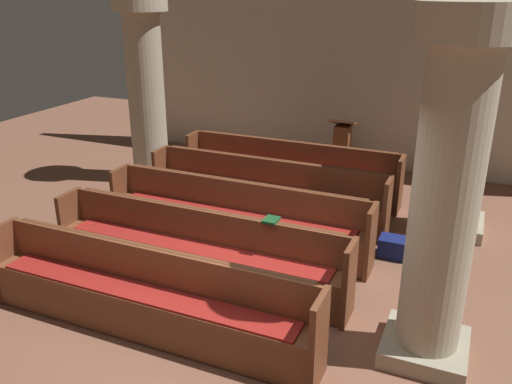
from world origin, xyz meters
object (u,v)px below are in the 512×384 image
(pew_row_3, at_px, (196,247))
(pew_row_1, at_px, (265,188))
(lectern, at_px, (341,152))
(kneeler_box_navy, at_px, (396,248))
(hymn_book, at_px, (271,220))
(pew_row_4, at_px, (144,292))
(pew_row_0, at_px, (289,167))
(pillar_far_side, at_px, (146,87))
(pew_row_2, at_px, (235,214))
(pillar_aisle_rear, at_px, (446,193))
(pillar_aisle_side, at_px, (467,116))

(pew_row_3, bearing_deg, pew_row_1, 90.00)
(lectern, relative_size, kneeler_box_navy, 2.49)
(lectern, bearing_deg, hymn_book, -85.63)
(pew_row_4, bearing_deg, lectern, 84.56)
(pew_row_0, height_order, pillar_far_side, pillar_far_side)
(pew_row_2, height_order, pillar_aisle_rear, pillar_aisle_rear)
(pillar_aisle_rear, bearing_deg, pew_row_3, 173.92)
(pillar_far_side, xyz_separation_m, kneeler_box_navy, (4.70, -1.32, -1.57))
(pew_row_4, relative_size, pillar_aisle_side, 1.15)
(pew_row_2, distance_m, pew_row_4, 2.13)
(lectern, bearing_deg, kneeler_box_navy, -62.31)
(pillar_aisle_rear, bearing_deg, kneeler_box_navy, 107.52)
(pew_row_3, bearing_deg, kneeler_box_navy, 38.52)
(pew_row_2, height_order, pew_row_4, same)
(pillar_far_side, distance_m, hymn_book, 4.53)
(pew_row_2, relative_size, pew_row_4, 1.00)
(pillar_aisle_side, xyz_separation_m, kneeler_box_navy, (-0.61, -1.20, -1.57))
(pew_row_4, height_order, kneeler_box_navy, pew_row_4)
(pew_row_2, height_order, pillar_aisle_side, pillar_aisle_side)
(pew_row_0, bearing_deg, hymn_book, -73.79)
(pillar_aisle_side, bearing_deg, hymn_book, -124.31)
(hymn_book, bearing_deg, pew_row_3, -167.33)
(pew_row_1, bearing_deg, pew_row_2, -90.00)
(pew_row_2, bearing_deg, kneeler_box_navy, 15.75)
(lectern, bearing_deg, pew_row_2, -98.70)
(pillar_far_side, bearing_deg, pillar_aisle_rear, -31.50)
(pew_row_4, bearing_deg, pew_row_1, 90.00)
(pew_row_2, relative_size, kneeler_box_navy, 8.60)
(pew_row_3, distance_m, kneeler_box_navy, 2.67)
(pew_row_0, xyz_separation_m, pillar_far_side, (-2.63, -0.22, 1.21))
(pillar_aisle_side, distance_m, kneeler_box_navy, 2.07)
(pew_row_0, height_order, kneeler_box_navy, pew_row_0)
(pew_row_4, relative_size, pillar_far_side, 1.15)
(pew_row_1, relative_size, pew_row_4, 1.00)
(pew_row_1, height_order, pew_row_2, same)
(lectern, distance_m, kneeler_box_navy, 3.32)
(pew_row_4, bearing_deg, kneeler_box_navy, 52.64)
(pillar_aisle_rear, bearing_deg, pillar_aisle_side, 90.00)
(pillar_aisle_side, relative_size, pillar_far_side, 1.00)
(lectern, bearing_deg, pew_row_3, -96.70)
(pew_row_1, relative_size, hymn_book, 18.49)
(lectern, bearing_deg, pillar_aisle_rear, -66.18)
(pew_row_1, bearing_deg, pew_row_0, 90.00)
(pew_row_1, relative_size, pew_row_3, 1.00)
(pillar_far_side, distance_m, lectern, 3.76)
(pew_row_3, distance_m, lectern, 4.60)
(pillar_far_side, relative_size, lectern, 3.01)
(pew_row_0, relative_size, pew_row_3, 1.00)
(lectern, distance_m, hymn_book, 4.41)
(pew_row_1, height_order, pillar_aisle_rear, pillar_aisle_rear)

